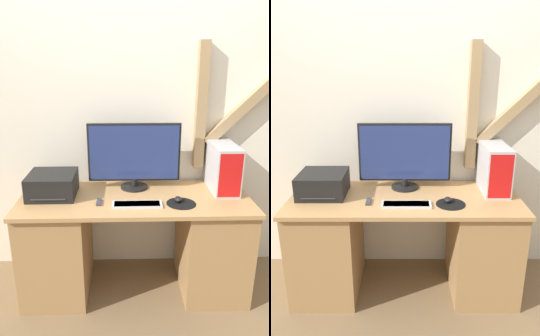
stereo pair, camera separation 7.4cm
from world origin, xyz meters
TOP-DOWN VIEW (x-y plane):
  - ground_plane at (0.00, 0.00)m, footprint 12.00×12.00m
  - wall_back at (0.01, 0.74)m, footprint 6.40×0.13m
  - desk at (0.00, 0.34)m, footprint 1.72×0.69m
  - monitor at (-0.00, 0.53)m, footprint 0.72×0.22m
  - keyboard at (0.01, 0.18)m, footprint 0.35×0.11m
  - mousepad at (0.33, 0.21)m, footprint 0.21×0.21m
  - mouse at (0.31, 0.24)m, footprint 0.05×0.07m
  - computer_tower at (0.69, 0.50)m, footprint 0.19×0.45m
  - printer at (-0.62, 0.39)m, footprint 0.35×0.35m
  - remote_control at (-0.26, 0.24)m, footprint 0.03×0.11m

SIDE VIEW (x-z plane):
  - ground_plane at x=0.00m, z-range 0.00..0.00m
  - desk at x=0.00m, z-range 0.01..0.81m
  - mousepad at x=0.33m, z-range 0.80..0.80m
  - remote_control at x=-0.26m, z-range 0.80..0.81m
  - keyboard at x=0.01m, z-range 0.80..0.81m
  - mouse at x=0.31m, z-range 0.80..0.84m
  - printer at x=-0.62m, z-range 0.79..0.97m
  - computer_tower at x=0.69m, z-range 0.80..1.16m
  - monitor at x=0.00m, z-range 0.81..1.33m
  - wall_back at x=0.01m, z-range 0.00..2.70m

